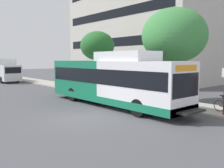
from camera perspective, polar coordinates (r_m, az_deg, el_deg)
name	(u,v)px	position (r m, az deg, el deg)	size (l,w,h in m)	color
ground_plane	(27,100)	(20.12, -19.41, -3.54)	(120.00, 120.00, 0.00)	#4C4C51
sidewalk_curb	(111,94)	(21.98, -0.16, -2.26)	(3.00, 56.00, 0.14)	#A8A399
transit_bus	(112,81)	(16.55, 0.05, 0.79)	(2.58, 12.25, 3.65)	white
street_tree_near_stop	(174,36)	(18.47, 14.42, 10.91)	(4.70, 4.70, 6.72)	#4C3823
street_tree_mid_block	(97,46)	(25.20, -3.47, 8.91)	(3.48, 3.48, 5.88)	#4C3823
box_truck_background	(4,69)	(37.44, -23.98, 3.14)	(2.32, 7.01, 3.25)	silver
lattice_comm_tower	(99,35)	(54.28, -3.01, 11.43)	(1.10, 1.10, 25.78)	#B7B7BC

